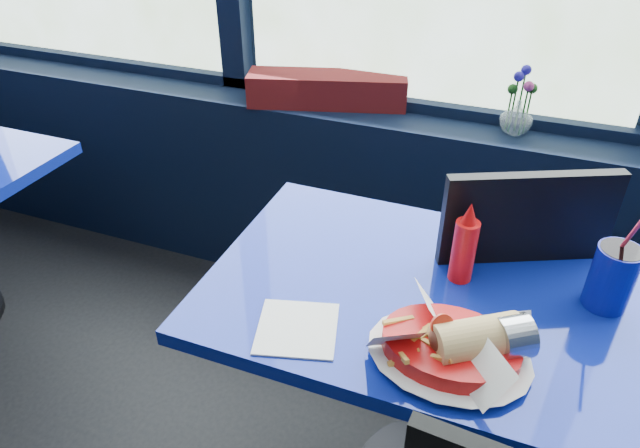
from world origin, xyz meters
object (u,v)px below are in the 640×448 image
Objects in this scene: planter_box at (327,89)px; flower_vase at (517,114)px; chair_near_back at (530,290)px; food_basket at (454,345)px; ketchup_bottle at (464,246)px; soda_cup at (612,276)px; near_table at (452,353)px.

planter_box is 2.55× the size of flower_vase.
chair_near_back is at bearing -50.12° from planter_box.
flower_vase is at bearing 79.92° from food_basket.
ketchup_bottle is 0.65× the size of soda_cup.
soda_cup is at bearing -55.15° from planter_box.
soda_cup is at bearing -70.14° from flower_vase.
chair_near_back is 1.04m from planter_box.
ketchup_bottle is (-0.03, 0.27, 0.05)m from food_basket.
flower_vase is (0.69, -0.01, 0.01)m from planter_box.
near_table is 3.70× the size of food_basket.
flower_vase is 1.07m from food_basket.
near_table is 3.68× the size of soda_cup.
ketchup_bottle is at bearing -93.16° from flower_vase.
flower_vase is 0.82m from soda_cup.
chair_near_back reaches higher than planter_box.
food_basket is at bearing -90.74° from flower_vase.
chair_near_back reaches higher than near_table.
chair_near_back is 4.28× the size of flower_vase.
food_basket is 1.53× the size of ketchup_bottle.
flower_vase is at bearing 109.86° from soda_cup.
food_basket is at bearing 48.75° from chair_near_back.
chair_near_back is 3.04× the size of soda_cup.
planter_box is at bearing 112.78° from food_basket.
ketchup_bottle is (-0.02, 0.07, 0.28)m from near_table.
flower_vase is (0.02, 0.87, 0.30)m from near_table.
soda_cup is at bearing 4.09° from ketchup_bottle.
ketchup_bottle is at bearing -175.91° from soda_cup.
near_table is at bearing -75.21° from ketchup_bottle.
near_table is at bearing 38.13° from chair_near_back.
food_basket is (0.68, -1.08, -0.07)m from planter_box.
flower_vase is at bearing -17.02° from planter_box.
ketchup_bottle reaches higher than planter_box.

